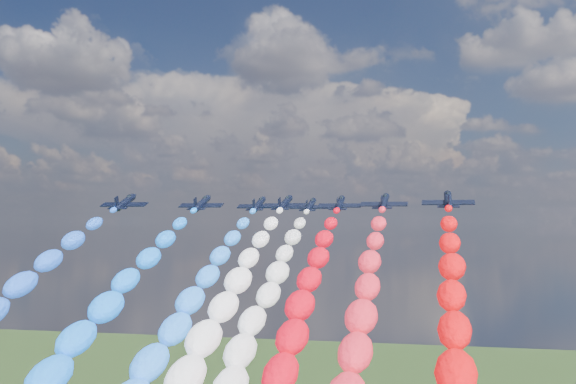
# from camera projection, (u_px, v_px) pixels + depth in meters

# --- Properties ---
(jet_0) EXTENTS (9.07, 11.92, 5.67)m
(jet_0) POSITION_uv_depth(u_px,v_px,m) (125.00, 202.00, 125.76)
(jet_0) COLOR black
(jet_1) EXTENTS (8.65, 11.62, 5.67)m
(jet_1) POSITION_uv_depth(u_px,v_px,m) (202.00, 203.00, 132.39)
(jet_1) COLOR black
(trail_1) EXTENTS (5.77, 95.13, 46.55)m
(trail_1) POSITION_uv_depth(u_px,v_px,m) (65.00, 375.00, 83.43)
(trail_1) COLOR #1273FF
(jet_2) EXTENTS (8.49, 11.50, 5.67)m
(jet_2) POSITION_uv_depth(u_px,v_px,m) (259.00, 204.00, 140.07)
(jet_2) COLOR black
(trail_2) EXTENTS (5.77, 95.13, 46.55)m
(trail_2) POSITION_uv_depth(u_px,v_px,m) (164.00, 362.00, 91.12)
(trail_2) COLOR #257BFF
(jet_3) EXTENTS (8.71, 11.66, 5.67)m
(jet_3) POSITION_uv_depth(u_px,v_px,m) (285.00, 203.00, 132.50)
(jet_3) COLOR black
(trail_3) EXTENTS (5.77, 95.13, 46.55)m
(trail_3) POSITION_uv_depth(u_px,v_px,m) (197.00, 374.00, 83.55)
(trail_3) COLOR white
(jet_4) EXTENTS (8.38, 11.42, 5.67)m
(jet_4) POSITION_uv_depth(u_px,v_px,m) (310.00, 205.00, 147.79)
(jet_4) COLOR black
(trail_4) EXTENTS (5.77, 95.13, 46.55)m
(trail_4) POSITION_uv_depth(u_px,v_px,m) (248.00, 351.00, 98.84)
(trail_4) COLOR silver
(jet_5) EXTENTS (8.58, 11.57, 5.67)m
(jet_5) POSITION_uv_depth(u_px,v_px,m) (340.00, 204.00, 133.87)
(jet_5) COLOR black
(trail_5) EXTENTS (5.77, 95.13, 46.55)m
(trail_5) POSITION_uv_depth(u_px,v_px,m) (285.00, 372.00, 84.91)
(trail_5) COLOR red
(jet_6) EXTENTS (8.61, 11.59, 5.67)m
(jet_6) POSITION_uv_depth(u_px,v_px,m) (384.00, 202.00, 122.80)
(jet_6) COLOR black
(jet_7) EXTENTS (8.36, 11.40, 5.67)m
(jet_7) POSITION_uv_depth(u_px,v_px,m) (448.00, 200.00, 112.22)
(jet_7) COLOR black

